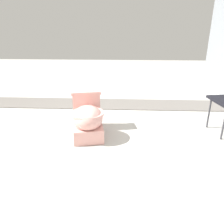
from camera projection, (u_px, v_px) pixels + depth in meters
The scene contains 3 objects.
ground_plane at pixel (74, 136), 2.68m from camera, with size 14.00×14.00×0.00m, color #A8A59E.
gravel_strip at pixel (117, 104), 3.80m from camera, with size 0.56×8.00×0.01m, color #605B56.
toilet at pixel (87, 118), 2.66m from camera, with size 0.69×0.49×0.52m.
Camera 1 is at (2.37, 0.59, 1.24)m, focal length 35.00 mm.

